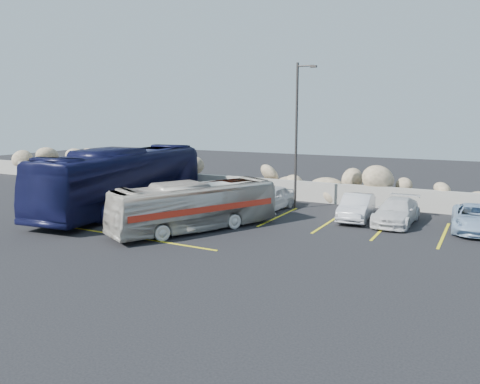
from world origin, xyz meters
The scene contains 11 objects.
ground centered at (0.00, 0.00, 0.00)m, with size 90.00×90.00×0.00m, color black.
seawall centered at (0.00, 12.00, 0.60)m, with size 60.00×0.40×1.20m, color gray.
riprap_pile centered at (0.00, 13.20, 1.30)m, with size 54.00×2.80×2.60m, color #877758, non-canonical shape.
parking_lines centered at (4.64, 5.57, 0.01)m, with size 18.16×9.36×0.01m.
lamppost centered at (2.56, 9.50, 4.30)m, with size 1.14×0.18×8.00m.
vintage_bus centered at (0.41, 2.58, 1.12)m, with size 1.88×8.02×2.23m, color #BAB6A8.
tour_coach centered at (-5.65, 4.58, 1.72)m, with size 2.89×12.34×3.44m, color #101135.
car_a centered at (1.46, 8.40, 0.67)m, with size 1.58×3.93×1.34m, color silver.
car_b centered at (6.30, 8.25, 0.64)m, with size 1.36×3.90×1.28m, color silver.
car_c centered at (8.24, 8.27, 0.61)m, with size 1.70×4.19×1.22m, color silver.
car_d centered at (11.67, 8.43, 0.59)m, with size 1.97×4.27×1.19m, color #8EAAC9.
Camera 1 is at (12.11, -14.78, 5.18)m, focal length 35.00 mm.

